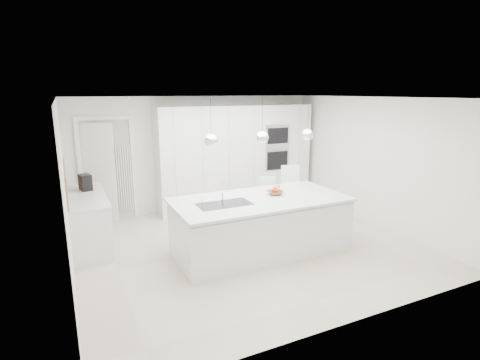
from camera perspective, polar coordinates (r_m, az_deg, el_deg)
name	(u,v)px	position (r m, az deg, el deg)	size (l,w,h in m)	color
floor	(247,245)	(6.57, 1.13, -9.92)	(5.50, 5.50, 0.00)	beige
wall_back	(198,153)	(8.46, -6.40, 4.10)	(5.50, 5.50, 0.00)	white
wall_left	(65,194)	(5.57, -25.06, -1.94)	(5.00, 5.00, 0.00)	white
ceiling	(248,98)	(6.04, 1.25, 12.42)	(5.50, 5.50, 0.00)	white
tall_cabinets	(236,157)	(8.49, -0.60, 3.54)	(3.60, 0.60, 2.30)	white
oven_stack	(277,147)	(8.61, 5.74, 4.95)	(0.62, 0.04, 1.05)	#A5A5A8
doorway_frame	(108,171)	(8.06, -19.50, 1.33)	(1.11, 0.08, 2.13)	white
hallway_door	(95,173)	(8.00, -21.22, 0.95)	(0.82, 0.04, 2.00)	white
radiator	(125,178)	(8.13, -17.16, 0.33)	(0.32, 0.04, 1.40)	white
left_base_cabinets	(89,221)	(6.95, -22.07, -5.83)	(0.60, 1.80, 0.86)	white
left_worktop	(86,196)	(6.83, -22.40, -2.25)	(0.62, 1.82, 0.04)	silver
oak_backsplash	(66,182)	(6.76, -25.03, -0.29)	(0.02, 1.80, 0.50)	brown
island_base	(261,227)	(6.21, 3.23, -7.10)	(2.80, 1.20, 0.86)	white
island_worktop	(260,200)	(6.11, 3.06, -2.99)	(2.84, 1.40, 0.04)	silver
island_sink	(224,209)	(5.82, -2.38, -4.46)	(0.84, 0.44, 0.18)	#3F3F42
island_tap	(222,191)	(5.95, -2.71, -1.75)	(0.02, 0.02, 0.30)	white
pendant_left	(211,140)	(5.51, -4.41, 6.04)	(0.20, 0.20, 0.20)	white
pendant_mid	(262,137)	(5.86, 3.41, 6.49)	(0.20, 0.20, 0.20)	white
pendant_right	(308,135)	(6.31, 10.25, 6.80)	(0.20, 0.20, 0.20)	white
fruit_bowl	(275,193)	(6.34, 5.37, -1.93)	(0.27, 0.27, 0.07)	brown
espresso_machine	(85,182)	(7.12, -22.51, -0.32)	(0.17, 0.26, 0.28)	black
bar_stool_left	(270,204)	(7.18, 4.64, -3.68)	(0.33, 0.46, 1.00)	white
bar_stool_right	(294,196)	(7.50, 8.16, -2.38)	(0.38, 0.53, 1.16)	white
apple_a	(275,189)	(6.39, 5.31, -1.43)	(0.09, 0.09, 0.09)	#B32A0C
apple_b	(277,191)	(6.31, 5.63, -1.66)	(0.08, 0.08, 0.08)	#B32A0C
apple_c	(274,190)	(6.37, 5.22, -1.54)	(0.07, 0.07, 0.07)	#B32A0C
apple_extra_3	(274,191)	(6.32, 5.20, -1.67)	(0.07, 0.07, 0.07)	#B32A0C
banana_bunch	(276,188)	(6.34, 5.51, -1.20)	(0.21, 0.21, 0.03)	gold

